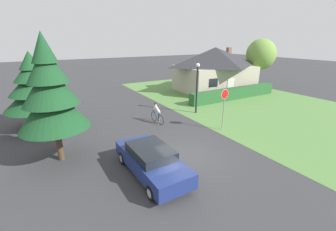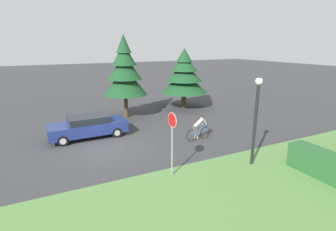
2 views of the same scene
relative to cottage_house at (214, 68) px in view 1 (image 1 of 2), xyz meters
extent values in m
plane|color=#38383A|center=(-12.81, -12.42, -2.72)|extent=(140.00, 140.00, 0.00)
cube|color=#568442|center=(-0.90, -8.42, -2.72)|extent=(16.00, 36.00, 0.01)
cube|color=#B2A893|center=(0.00, 0.00, -1.20)|extent=(9.11, 7.26, 3.05)
pyramid|color=#2D2D33|center=(0.00, 0.00, 1.42)|extent=(9.83, 7.84, 2.20)
cube|color=silver|center=(-0.31, -3.26, -1.72)|extent=(0.90, 0.14, 2.00)
cube|color=black|center=(-2.69, -3.03, -1.05)|extent=(1.10, 0.16, 0.90)
cube|color=brown|center=(2.61, 0.41, 2.04)|extent=(0.54, 0.54, 0.80)
cube|color=#285B2D|center=(-0.95, -4.54, -2.13)|extent=(11.44, 0.90, 1.19)
cube|color=navy|center=(-15.12, -13.03, -2.08)|extent=(1.95, 4.81, 0.70)
cube|color=black|center=(-15.13, -12.97, -1.52)|extent=(1.68, 2.40, 0.42)
cylinder|color=black|center=(-15.99, -11.42, -2.41)|extent=(0.25, 0.64, 0.64)
cylinder|color=#ADADB2|center=(-15.99, -11.42, -2.41)|extent=(0.26, 0.37, 0.37)
cylinder|color=black|center=(-14.32, -11.39, -2.41)|extent=(0.25, 0.64, 0.64)
cylinder|color=#ADADB2|center=(-14.32, -11.39, -2.41)|extent=(0.26, 0.37, 0.37)
cylinder|color=black|center=(-15.93, -14.67, -2.41)|extent=(0.25, 0.64, 0.64)
cylinder|color=#ADADB2|center=(-15.93, -14.67, -2.41)|extent=(0.26, 0.37, 0.37)
cylinder|color=black|center=(-14.26, -14.63, -2.41)|extent=(0.25, 0.64, 0.64)
cylinder|color=#ADADB2|center=(-14.26, -14.63, -2.41)|extent=(0.26, 0.37, 0.37)
torus|color=black|center=(-11.60, -7.43, -2.36)|extent=(0.09, 0.78, 0.78)
torus|color=black|center=(-11.68, -6.41, -2.36)|extent=(0.09, 0.78, 0.78)
cylinder|color=#1E66B2|center=(-11.62, -7.17, -2.19)|extent=(0.05, 0.18, 0.60)
cylinder|color=#1E66B2|center=(-11.65, -6.80, -2.15)|extent=(0.08, 0.64, 0.69)
cylinder|color=#1E66B2|center=(-11.64, -6.87, -1.85)|extent=(0.09, 0.76, 0.11)
cylinder|color=#1E66B2|center=(-11.61, -7.26, -2.42)|extent=(0.06, 0.34, 0.16)
cylinder|color=#1E66B2|center=(-11.61, -7.34, -2.12)|extent=(0.05, 0.21, 0.47)
cylinder|color=#1E66B2|center=(-11.67, -6.45, -2.09)|extent=(0.04, 0.12, 0.55)
cylinder|color=black|center=(-11.67, -6.49, -1.81)|extent=(0.44, 0.06, 0.02)
ellipsoid|color=black|center=(-11.62, -7.24, -1.87)|extent=(0.09, 0.21, 0.05)
cylinder|color=slate|center=(-11.62, -7.25, -2.07)|extent=(0.13, 0.26, 0.50)
cylinder|color=slate|center=(-11.62, -7.09, -2.15)|extent=(0.13, 0.26, 0.66)
cylinder|color=tan|center=(-11.63, -7.18, -2.45)|extent=(0.08, 0.08, 0.30)
cylinder|color=tan|center=(-11.58, -7.02, -2.55)|extent=(0.17, 0.08, 0.21)
cylinder|color=silver|center=(-11.64, -6.96, -1.63)|extent=(0.27, 0.71, 0.58)
cylinder|color=silver|center=(-11.66, -6.72, -1.63)|extent=(0.09, 0.25, 0.36)
cylinder|color=silver|center=(-11.66, -6.44, -1.63)|extent=(0.09, 0.25, 0.36)
sphere|color=tan|center=(-11.66, -6.68, -1.29)|extent=(0.19, 0.19, 0.19)
ellipsoid|color=black|center=(-11.66, -6.68, -1.24)|extent=(0.22, 0.18, 0.12)
cylinder|color=gray|center=(-8.27, -10.53, -1.55)|extent=(0.07, 0.07, 2.35)
cylinder|color=red|center=(-8.27, -10.53, -0.11)|extent=(0.64, 0.07, 0.64)
cylinder|color=silver|center=(-8.27, -10.53, -0.11)|extent=(0.68, 0.07, 0.68)
cylinder|color=black|center=(-7.53, -6.43, -0.73)|extent=(0.15, 0.15, 3.98)
sphere|color=white|center=(-7.53, -6.43, 1.41)|extent=(0.35, 0.35, 0.35)
cone|color=black|center=(-7.53, -6.43, 1.59)|extent=(0.21, 0.21, 0.14)
cylinder|color=#4C3823|center=(-18.73, -9.33, -1.79)|extent=(0.31, 0.31, 1.86)
cone|color=#194723|center=(-18.73, -9.33, 0.26)|extent=(3.42, 3.42, 2.24)
cone|color=#194723|center=(-18.73, -9.33, 1.36)|extent=(2.66, 2.66, 1.98)
cone|color=#194723|center=(-18.73, -9.33, 2.31)|extent=(1.91, 1.91, 1.71)
cone|color=#194723|center=(-18.73, -9.33, 3.12)|extent=(1.16, 1.16, 1.44)
cylinder|color=#4C3823|center=(-19.45, -3.53, -1.99)|extent=(0.45, 0.45, 1.47)
cone|color=#194723|center=(-19.45, -3.53, -0.30)|extent=(4.25, 4.25, 1.91)
cone|color=#194723|center=(-19.45, -3.53, 0.63)|extent=(3.31, 3.31, 1.68)
cone|color=#194723|center=(-19.45, -3.53, 1.44)|extent=(2.38, 2.38, 1.45)
cone|color=#194723|center=(-19.45, -3.53, 2.12)|extent=(1.44, 1.44, 1.22)
cylinder|color=#4C3823|center=(7.04, -1.04, -1.42)|extent=(0.24, 0.24, 2.61)
ellipsoid|color=olive|center=(7.04, -1.04, 1.51)|extent=(3.83, 3.83, 4.02)
camera|label=1|loc=(-19.14, -21.52, 3.46)|focal=24.00mm
camera|label=2|loc=(1.35, -15.52, 3.07)|focal=28.00mm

